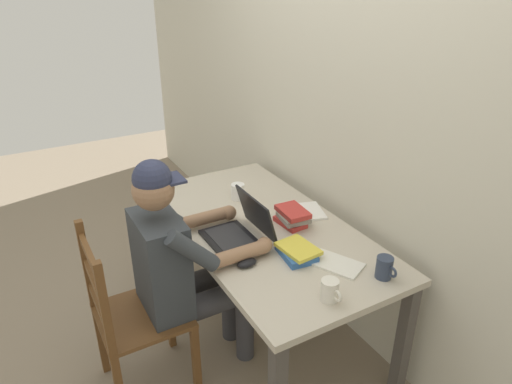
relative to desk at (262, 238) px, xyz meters
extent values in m
plane|color=gray|center=(0.00, 0.00, -0.64)|extent=(8.00, 8.00, 0.00)
cube|color=beige|center=(0.00, 0.49, 0.66)|extent=(6.00, 0.04, 2.60)
cube|color=#BCB29E|center=(0.00, 0.00, 0.06)|extent=(1.59, 0.83, 0.03)
cube|color=#4C4742|center=(-0.75, -0.36, -0.30)|extent=(0.06, 0.06, 0.69)
cube|color=#4C4742|center=(-0.75, 0.36, -0.30)|extent=(0.06, 0.06, 0.69)
cube|color=#4C4742|center=(0.75, 0.36, -0.30)|extent=(0.06, 0.06, 0.69)
cube|color=#33383D|center=(0.05, -0.59, 0.06)|extent=(0.34, 0.20, 0.50)
sphere|color=#936B4C|center=(0.05, -0.59, 0.46)|extent=(0.19, 0.19, 0.19)
sphere|color=#282D47|center=(0.05, -0.59, 0.51)|extent=(0.17, 0.17, 0.17)
cube|color=#282D47|center=(0.05, -0.51, 0.49)|extent=(0.13, 0.10, 0.01)
cylinder|color=#38383D|center=(-0.04, -0.39, -0.19)|extent=(0.13, 0.40, 0.13)
cylinder|color=#38383D|center=(0.14, -0.39, -0.19)|extent=(0.13, 0.40, 0.13)
cylinder|color=#38383D|center=(-0.04, -0.19, -0.41)|extent=(0.10, 0.10, 0.45)
cylinder|color=#38383D|center=(0.14, -0.19, -0.41)|extent=(0.10, 0.10, 0.45)
cylinder|color=#33383D|center=(-0.15, -0.50, 0.22)|extent=(0.10, 0.25, 0.24)
cylinder|color=#936B4C|center=(-0.15, -0.27, 0.13)|extent=(0.07, 0.28, 0.07)
sphere|color=#936B4C|center=(-0.14, -0.13, 0.13)|extent=(0.08, 0.08, 0.08)
cylinder|color=#33383D|center=(0.25, -0.50, 0.22)|extent=(0.10, 0.25, 0.24)
cylinder|color=#936B4C|center=(0.25, -0.27, 0.13)|extent=(0.07, 0.28, 0.07)
sphere|color=#936B4C|center=(0.24, -0.13, 0.13)|extent=(0.08, 0.08, 0.08)
cube|color=brown|center=(0.05, -0.71, -0.20)|extent=(0.42, 0.42, 0.02)
cube|color=brown|center=(0.24, -0.52, -0.42)|extent=(0.04, 0.04, 0.43)
cube|color=brown|center=(-0.14, -0.52, -0.42)|extent=(0.04, 0.04, 0.43)
cube|color=brown|center=(-0.14, -0.90, -0.42)|extent=(0.04, 0.04, 0.43)
cube|color=brown|center=(0.24, -0.90, 0.05)|extent=(0.04, 0.04, 0.48)
cube|color=brown|center=(-0.14, -0.90, 0.05)|extent=(0.04, 0.04, 0.48)
cube|color=brown|center=(0.05, -0.90, -0.07)|extent=(0.36, 0.02, 0.04)
cube|color=brown|center=(0.05, -0.90, 0.07)|extent=(0.36, 0.02, 0.04)
cube|color=brown|center=(0.05, -0.90, 0.21)|extent=(0.36, 0.02, 0.04)
cube|color=black|center=(0.07, -0.22, 0.09)|extent=(0.33, 0.23, 0.02)
cube|color=#2B2B2D|center=(0.07, -0.22, 0.10)|extent=(0.29, 0.17, 0.00)
cube|color=black|center=(0.07, -0.08, 0.20)|extent=(0.33, 0.07, 0.21)
cube|color=#4C515B|center=(0.07, -0.08, 0.20)|extent=(0.29, 0.05, 0.18)
ellipsoid|color=black|center=(0.29, -0.26, 0.10)|extent=(0.06, 0.10, 0.03)
cylinder|color=silver|center=(0.68, -0.07, 0.13)|extent=(0.08, 0.08, 0.10)
torus|color=silver|center=(0.73, -0.07, 0.13)|extent=(0.05, 0.01, 0.05)
cylinder|color=#2D384C|center=(0.67, 0.24, 0.13)|extent=(0.07, 0.07, 0.10)
torus|color=#2D384C|center=(0.72, 0.24, 0.14)|extent=(0.05, 0.01, 0.05)
cylinder|color=white|center=(-0.35, 0.03, 0.13)|extent=(0.08, 0.08, 0.10)
torus|color=white|center=(-0.30, 0.03, 0.13)|extent=(0.05, 0.01, 0.05)
cube|color=#BC332D|center=(0.06, 0.14, 0.09)|extent=(0.18, 0.12, 0.03)
cube|color=gray|center=(0.07, 0.15, 0.12)|extent=(0.17, 0.16, 0.02)
cube|color=white|center=(0.07, 0.16, 0.14)|extent=(0.16, 0.16, 0.02)
cube|color=#BC332D|center=(0.08, 0.14, 0.17)|extent=(0.19, 0.14, 0.03)
cube|color=#2D5B9E|center=(0.34, -0.01, 0.10)|extent=(0.21, 0.17, 0.03)
cube|color=gold|center=(0.34, 0.00, 0.12)|extent=(0.21, 0.16, 0.02)
cube|color=white|center=(0.00, 0.29, 0.09)|extent=(0.25, 0.23, 0.01)
cube|color=silver|center=(0.49, 0.11, 0.09)|extent=(0.28, 0.24, 0.01)
camera|label=1|loc=(1.87, -1.10, 1.33)|focal=32.25mm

